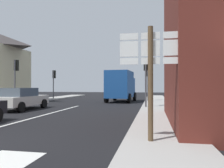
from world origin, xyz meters
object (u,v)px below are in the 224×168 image
object	(u,v)px
sedan_far	(21,98)
traffic_light_far_left	(54,78)
delivery_truck	(121,85)
route_sign_post	(151,71)
traffic_light_near_left	(16,72)
traffic_light_near_right	(146,71)
traffic_light_far_right	(148,76)

from	to	relation	value
sedan_far	traffic_light_far_left	size ratio (longest dim) A/B	1.25
delivery_truck	route_sign_post	xyz separation A→B (m)	(3.11, -15.97, 0.35)
traffic_light_near_left	traffic_light_near_right	bearing A→B (deg)	-4.22
delivery_truck	traffic_light_near_right	distance (m)	6.80
sedan_far	traffic_light_near_left	xyz separation A→B (m)	(-2.57, 3.21, 2.03)
traffic_light_near_left	route_sign_post	bearing A→B (deg)	-43.45
traffic_light_far_left	traffic_light_near_right	distance (m)	13.39
traffic_light_near_left	traffic_light_far_left	bearing A→B (deg)	90.00
sedan_far	delivery_truck	distance (m)	10.24
traffic_light_near_left	delivery_truck	bearing A→B (deg)	33.64
route_sign_post	traffic_light_near_left	size ratio (longest dim) A/B	0.85
route_sign_post	traffic_light_near_right	bearing A→B (deg)	92.54
traffic_light_far_right	traffic_light_near_right	xyz separation A→B (m)	(0.00, -6.50, 0.11)
sedan_far	delivery_truck	xyz separation A→B (m)	(5.51, 8.58, 0.89)
route_sign_post	delivery_truck	bearing A→B (deg)	101.04
traffic_light_far_left	traffic_light_near_left	bearing A→B (deg)	-90.00
traffic_light_far_right	delivery_truck	bearing A→B (deg)	-172.88
sedan_far	delivery_truck	bearing A→B (deg)	57.31
traffic_light_far_right	traffic_light_far_left	world-z (taller)	traffic_light_far_right
traffic_light_far_right	traffic_light_near_right	bearing A→B (deg)	-90.00
sedan_far	traffic_light_far_left	world-z (taller)	traffic_light_far_left
route_sign_post	traffic_light_far_right	size ratio (longest dim) A/B	0.93
route_sign_post	traffic_light_far_right	world-z (taller)	traffic_light_far_right
route_sign_post	traffic_light_far_left	world-z (taller)	traffic_light_far_left
delivery_truck	traffic_light_far_left	bearing A→B (deg)	167.34
delivery_truck	route_sign_post	size ratio (longest dim) A/B	1.60
sedan_far	route_sign_post	distance (m)	11.42
traffic_light_near_left	traffic_light_far_right	bearing A→B (deg)	27.95
sedan_far	traffic_light_far_right	world-z (taller)	traffic_light_far_right
sedan_far	traffic_light_near_right	bearing A→B (deg)	16.46
traffic_light_far_right	traffic_light_far_left	distance (m)	10.85
sedan_far	route_sign_post	xyz separation A→B (m)	(8.62, -7.38, 1.24)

